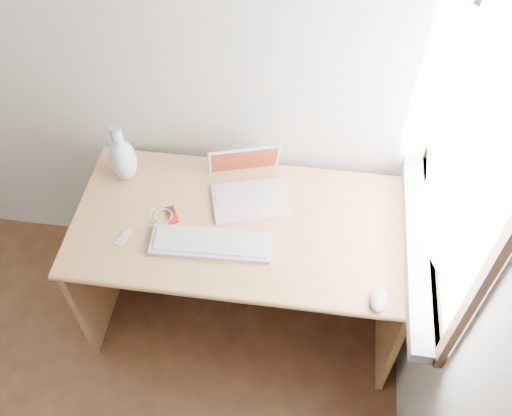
# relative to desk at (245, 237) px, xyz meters

# --- Properties ---
(back_wall) EXTENTS (3.50, 0.04, 2.60)m
(back_wall) POSITION_rel_desk_xyz_m (-0.98, 0.31, 0.77)
(back_wall) COLOR white
(back_wall) RESTS_ON floor
(window) EXTENTS (0.11, 0.99, 1.10)m
(window) POSITION_rel_desk_xyz_m (0.73, -0.14, 0.75)
(window) COLOR white
(window) RESTS_ON right_wall
(desk) EXTENTS (1.40, 0.70, 0.74)m
(desk) POSITION_rel_desk_xyz_m (0.00, 0.00, 0.00)
(desk) COLOR tan
(desk) RESTS_ON floor
(laptop) EXTENTS (0.35, 0.33, 0.21)m
(laptop) POSITION_rel_desk_xyz_m (0.02, 0.07, 0.26)
(laptop) COLOR white
(laptop) RESTS_ON desk
(external_keyboard) EXTENTS (0.49, 0.17, 0.02)m
(external_keyboard) POSITION_rel_desk_xyz_m (-0.10, -0.21, 0.22)
(external_keyboard) COLOR silver
(external_keyboard) RESTS_ON desk
(mouse) EXTENTS (0.08, 0.12, 0.04)m
(mouse) POSITION_rel_desk_xyz_m (0.56, -0.38, 0.23)
(mouse) COLOR white
(mouse) RESTS_ON desk
(ipod) EXTENTS (0.08, 0.10, 0.01)m
(ipod) POSITION_rel_desk_xyz_m (-0.29, -0.08, 0.22)
(ipod) COLOR #AF0E0C
(ipod) RESTS_ON desk
(cable_coil) EXTENTS (0.13, 0.13, 0.01)m
(cable_coil) POSITION_rel_desk_xyz_m (-0.34, -0.09, 0.21)
(cable_coil) COLOR silver
(cable_coil) RESTS_ON desk
(remote) EXTENTS (0.06, 0.09, 0.01)m
(remote) POSITION_rel_desk_xyz_m (-0.46, -0.22, 0.22)
(remote) COLOR silver
(remote) RESTS_ON desk
(vase) EXTENTS (0.12, 0.12, 0.30)m
(vase) POSITION_rel_desk_xyz_m (-0.54, 0.10, 0.33)
(vase) COLOR white
(vase) RESTS_ON desk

